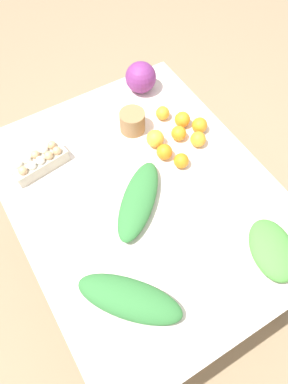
% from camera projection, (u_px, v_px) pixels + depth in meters
% --- Properties ---
extents(ground_plane, '(8.00, 8.00, 0.00)m').
position_uv_depth(ground_plane, '(144.00, 260.00, 2.21)').
color(ground_plane, '#937A5B').
extents(dining_table, '(1.35, 1.06, 0.74)m').
position_uv_depth(dining_table, '(144.00, 205.00, 1.66)').
color(dining_table, silver).
rests_on(dining_table, ground_plane).
extents(cabbage_purple, '(0.15, 0.15, 0.15)m').
position_uv_depth(cabbage_purple, '(141.00, 77.00, 1.86)').
color(cabbage_purple, '#7A2D75').
rests_on(cabbage_purple, dining_table).
extents(egg_carton, '(0.13, 0.26, 0.09)m').
position_uv_depth(egg_carton, '(39.00, 162.00, 1.63)').
color(egg_carton, beige).
rests_on(egg_carton, dining_table).
extents(paper_bag, '(0.12, 0.12, 0.10)m').
position_uv_depth(paper_bag, '(132.00, 121.00, 1.74)').
color(paper_bag, '#997047').
rests_on(paper_bag, dining_table).
extents(greens_bunch_dandelion, '(0.37, 0.38, 0.07)m').
position_uv_depth(greens_bunch_dandelion, '(139.00, 200.00, 1.53)').
color(greens_bunch_dandelion, '#337538').
rests_on(greens_bunch_dandelion, dining_table).
extents(greens_bunch_kale, '(0.30, 0.25, 0.08)m').
position_uv_depth(greens_bunch_kale, '(273.00, 250.00, 1.41)').
color(greens_bunch_kale, '#4C933D').
rests_on(greens_bunch_kale, dining_table).
extents(greens_bunch_beet_tops, '(0.39, 0.36, 0.08)m').
position_uv_depth(greens_bunch_beet_tops, '(129.00, 299.00, 1.31)').
color(greens_bunch_beet_tops, '#337538').
rests_on(greens_bunch_beet_tops, dining_table).
extents(orange_0, '(0.07, 0.07, 0.07)m').
position_uv_depth(orange_0, '(179.00, 133.00, 1.72)').
color(orange_0, orange).
rests_on(orange_0, dining_table).
extents(orange_1, '(0.08, 0.08, 0.08)m').
position_uv_depth(orange_1, '(155.00, 139.00, 1.70)').
color(orange_1, '#F9A833').
rests_on(orange_1, dining_table).
extents(orange_2, '(0.07, 0.07, 0.07)m').
position_uv_depth(orange_2, '(163.00, 113.00, 1.79)').
color(orange_2, orange).
rests_on(orange_2, dining_table).
extents(orange_3, '(0.07, 0.07, 0.07)m').
position_uv_depth(orange_3, '(182.00, 119.00, 1.76)').
color(orange_3, orange).
rests_on(orange_3, dining_table).
extents(orange_4, '(0.07, 0.07, 0.07)m').
position_uv_depth(orange_4, '(198.00, 139.00, 1.70)').
color(orange_4, orange).
rests_on(orange_4, dining_table).
extents(orange_5, '(0.07, 0.07, 0.07)m').
position_uv_depth(orange_5, '(164.00, 152.00, 1.66)').
color(orange_5, orange).
rests_on(orange_5, dining_table).
extents(orange_6, '(0.07, 0.07, 0.07)m').
position_uv_depth(orange_6, '(200.00, 125.00, 1.74)').
color(orange_6, orange).
rests_on(orange_6, dining_table).
extents(orange_7, '(0.07, 0.07, 0.07)m').
position_uv_depth(orange_7, '(181.00, 161.00, 1.64)').
color(orange_7, orange).
rests_on(orange_7, dining_table).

